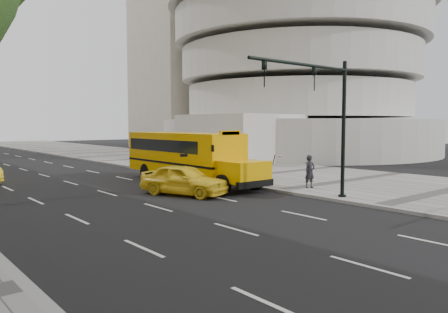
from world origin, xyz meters
TOP-DOWN VIEW (x-y plane):
  - ground at (0.00, 0.00)m, footprint 140.00×140.00m
  - sidewalk_museum at (12.00, 0.00)m, footprint 12.00×140.00m
  - curb_museum at (6.00, 0.00)m, footprint 0.30×140.00m
  - guggenheim at (29.37, 18.51)m, footprint 33.20×42.20m
  - school_bus at (4.50, 0.83)m, footprint 2.96×11.56m
  - taxi_near at (1.72, -3.01)m, footprint 3.35×4.87m
  - pedestrian at (7.64, -6.13)m, footprint 0.69×0.51m
  - traffic_signal at (5.19, -8.91)m, footprint 6.18×0.36m

SIDE VIEW (x-z plane):
  - ground at x=0.00m, z-range 0.00..0.00m
  - sidewalk_museum at x=12.00m, z-range 0.00..0.15m
  - curb_museum at x=6.00m, z-range 0.00..0.15m
  - taxi_near at x=1.72m, z-range 0.00..1.54m
  - pedestrian at x=7.64m, z-range 0.15..1.90m
  - school_bus at x=4.50m, z-range 0.17..3.36m
  - traffic_signal at x=5.19m, z-range 0.89..7.29m
  - guggenheim at x=29.37m, z-range -3.92..31.08m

